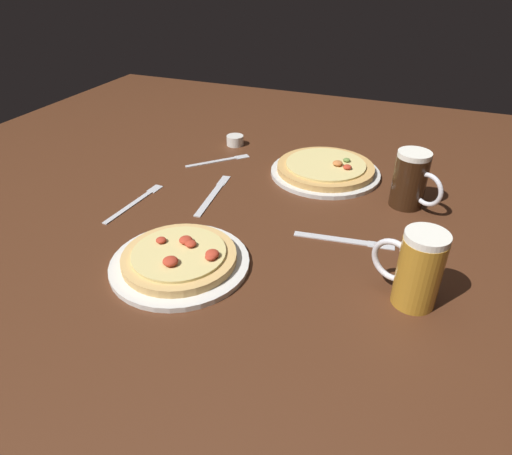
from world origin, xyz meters
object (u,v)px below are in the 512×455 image
ramekin_sauce (235,140)px  fork_left (135,202)px  beer_mug_dark (411,180)px  knife_right (344,240)px  pizza_plate_near (180,259)px  pizza_plate_far (325,169)px  knife_spare (213,194)px  fork_spare (220,160)px  beer_mug_amber (417,269)px

ramekin_sauce → fork_left: (-0.08, -0.47, -0.01)m
beer_mug_dark → knife_right: 0.26m
pizza_plate_near → fork_left: pizza_plate_near is taller
pizza_plate_far → knife_spare: pizza_plate_far is taller
pizza_plate_near → fork_spare: size_ratio=1.79×
pizza_plate_far → knife_spare: bearing=-136.3°
fork_spare → pizza_plate_far: bearing=5.1°
pizza_plate_far → knife_spare: 0.35m
fork_left → fork_spare: (0.09, 0.33, 0.00)m
fork_left → knife_right: 0.56m
beer_mug_dark → fork_left: 0.72m
pizza_plate_near → ramekin_sauce: size_ratio=5.16×
knife_right → pizza_plate_far: bearing=111.4°
knife_spare → fork_left: bearing=-146.3°
pizza_plate_near → fork_spare: bearing=106.9°
beer_mug_dark → fork_spare: size_ratio=0.90×
fork_left → knife_spare: bearing=33.7°
pizza_plate_near → knife_right: bearing=36.1°
beer_mug_amber → pizza_plate_far: bearing=120.8°
beer_mug_dark → fork_spare: beer_mug_dark is taller
pizza_plate_near → beer_mug_amber: size_ratio=1.91×
beer_mug_dark → fork_spare: bearing=172.6°
beer_mug_dark → fork_left: (-0.67, -0.25, -0.07)m
pizza_plate_near → knife_right: (0.31, 0.22, -0.01)m
beer_mug_dark → pizza_plate_near: bearing=-133.2°
pizza_plate_near → fork_spare: (-0.16, 0.52, -0.01)m
pizza_plate_near → knife_spare: 0.32m
pizza_plate_far → ramekin_sauce: size_ratio=5.62×
knife_right → knife_spare: same height
pizza_plate_far → fork_left: size_ratio=1.41×
fork_left → knife_spare: same height
ramekin_sauce → fork_spare: size_ratio=0.35×
beer_mug_dark → knife_right: size_ratio=0.64×
fork_spare → knife_spare: size_ratio=0.68×
ramekin_sauce → fork_spare: 0.14m
beer_mug_amber → knife_right: (-0.16, 0.16, -0.07)m
knife_spare → pizza_plate_far: bearing=43.7°
fork_left → pizza_plate_far: bearing=40.0°
beer_mug_amber → fork_spare: 0.78m
ramekin_sauce → pizza_plate_near: bearing=-75.8°
beer_mug_dark → ramekin_sauce: size_ratio=2.59×
ramekin_sauce → fork_left: bearing=-99.8°
ramekin_sauce → fork_spare: bearing=-86.2°
knife_right → knife_spare: 0.39m
fork_left → fork_spare: same height
knife_spare → beer_mug_dark: bearing=15.2°
ramekin_sauce → knife_spare: size_ratio=0.24×
ramekin_sauce → knife_spare: (0.09, -0.35, -0.01)m
pizza_plate_near → beer_mug_amber: beer_mug_amber is taller
pizza_plate_far → beer_mug_dark: size_ratio=2.17×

